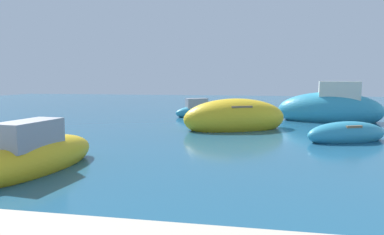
% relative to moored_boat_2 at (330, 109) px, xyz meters
% --- Properties ---
extents(moored_boat_2, '(5.40, 2.79, 2.48)m').
position_rel_moored_boat_2_xyz_m(moored_boat_2, '(0.00, 0.00, 0.00)').
color(moored_boat_2, teal).
rests_on(moored_boat_2, ground).
extents(moored_boat_3, '(1.57, 3.84, 1.47)m').
position_rel_moored_boat_2_xyz_m(moored_boat_3, '(-8.81, -11.68, -0.26)').
color(moored_boat_3, gold).
rests_on(moored_boat_3, ground).
extents(moored_boat_6, '(4.97, 3.75, 1.72)m').
position_rel_moored_boat_2_xyz_m(moored_boat_6, '(-4.64, -3.89, -0.16)').
color(moored_boat_6, gold).
rests_on(moored_boat_6, ground).
extents(moored_boat_7, '(3.06, 2.41, 1.24)m').
position_rel_moored_boat_2_xyz_m(moored_boat_7, '(-6.97, 1.00, -0.33)').
color(moored_boat_7, teal).
rests_on(moored_boat_7, ground).
extents(moored_boat_8, '(3.18, 2.20, 0.91)m').
position_rel_moored_boat_2_xyz_m(moored_boat_8, '(-0.62, -6.16, -0.38)').
color(moored_boat_8, teal).
rests_on(moored_boat_8, ground).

